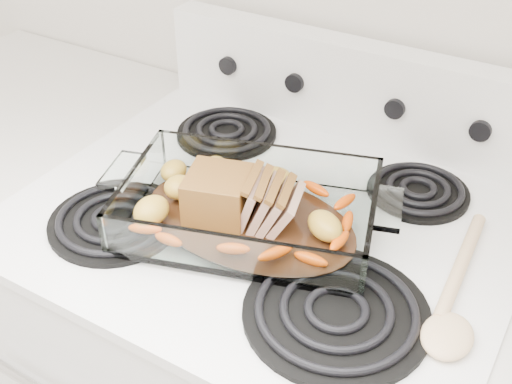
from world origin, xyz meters
The scene contains 5 objects.
counter_left centered at (-0.67, 1.66, 0.47)m, with size 0.58×0.68×0.93m.
baking_dish centered at (0.00, 1.59, 0.96)m, with size 0.38×0.25×0.07m.
pork_roast centered at (-0.03, 1.59, 0.99)m, with size 0.17×0.09×0.08m.
roast_vegetables centered at (-0.01, 1.63, 0.97)m, with size 0.33×0.18×0.04m.
wooden_spoon centered at (0.32, 1.59, 0.95)m, with size 0.07×0.30×0.02m.
Camera 1 is at (0.40, 0.93, 1.56)m, focal length 45.00 mm.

